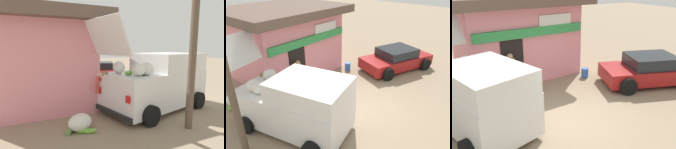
{
  "view_description": "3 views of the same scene",
  "coord_description": "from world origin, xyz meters",
  "views": [
    {
      "loc": [
        -8.6,
        4.96,
        2.3
      ],
      "look_at": [
        -0.01,
        1.78,
        0.96
      ],
      "focal_mm": 29.93,
      "sensor_mm": 36.0,
      "label": 1
    },
    {
      "loc": [
        -6.21,
        -4.24,
        5.15
      ],
      "look_at": [
        0.42,
        1.87,
        0.7
      ],
      "focal_mm": 34.0,
      "sensor_mm": 36.0,
      "label": 2
    },
    {
      "loc": [
        -3.73,
        -6.02,
        4.22
      ],
      "look_at": [
        0.72,
        1.94,
        0.73
      ],
      "focal_mm": 40.55,
      "sensor_mm": 36.0,
      "label": 3
    }
  ],
  "objects": [
    {
      "name": "delivery_van",
      "position": [
        -2.71,
        0.95,
        1.03
      ],
      "size": [
        3.1,
        4.77,
        3.15
      ],
      "color": "white",
      "rests_on": "ground_plane"
    },
    {
      "name": "paint_bucket",
      "position": [
        2.32,
        2.87,
        0.21
      ],
      "size": [
        0.31,
        0.31,
        0.42
      ],
      "primitive_type": "cylinder",
      "color": "blue",
      "rests_on": "ground_plane"
    },
    {
      "name": "ground_plane",
      "position": [
        0.0,
        0.0,
        0.0
      ],
      "size": [
        60.0,
        60.0,
        0.0
      ],
      "primitive_type": "plane",
      "color": "gray"
    },
    {
      "name": "parked_sedan",
      "position": [
        4.33,
        0.96,
        0.59
      ],
      "size": [
        4.36,
        3.13,
        1.23
      ],
      "color": "maroon",
      "rests_on": "ground_plane"
    },
    {
      "name": "vendor_standing",
      "position": [
        -1.06,
        2.94,
        0.9
      ],
      "size": [
        0.45,
        0.52,
        1.57
      ],
      "color": "navy",
      "rests_on": "ground_plane"
    },
    {
      "name": "storefront_bar",
      "position": [
        -0.12,
        5.09,
        1.86
      ],
      "size": [
        6.13,
        4.97,
        3.56
      ],
      "color": "pink",
      "rests_on": "ground_plane"
    },
    {
      "name": "customer_bending",
      "position": [
        -2.43,
        3.02,
        0.93
      ],
      "size": [
        0.75,
        0.57,
        1.53
      ],
      "color": "#726047",
      "rests_on": "ground_plane"
    }
  ]
}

